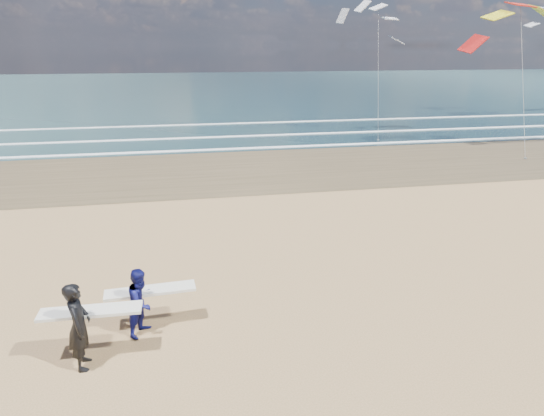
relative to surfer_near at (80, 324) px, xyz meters
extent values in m
cube|color=#4F412A|center=(21.06, 17.78, -1.01)|extent=(220.00, 12.00, 0.01)
cube|color=#182F35|center=(21.06, 71.78, -1.01)|extent=(220.00, 100.00, 0.02)
cube|color=white|center=(21.06, 22.58, -0.97)|extent=(220.00, 0.50, 0.05)
cube|color=white|center=(21.06, 27.28, -0.97)|extent=(220.00, 0.50, 0.05)
cube|color=white|center=(21.06, 33.78, -0.97)|extent=(220.00, 0.50, 0.05)
imported|color=black|center=(-0.02, -0.04, -0.01)|extent=(0.52, 0.76, 2.01)
cube|color=silver|center=(0.18, 0.31, 0.12)|extent=(2.21, 0.57, 0.07)
imported|color=#0E1050|center=(1.21, 1.06, -0.17)|extent=(0.98, 1.04, 1.70)
cube|color=silver|center=(1.41, 1.41, -0.07)|extent=(2.23, 0.66, 0.07)
cube|color=slate|center=(23.40, 16.21, -0.97)|extent=(0.12, 0.12, 0.10)
cube|color=slate|center=(16.91, 23.84, -0.97)|extent=(0.12, 0.12, 0.10)
camera|label=1|loc=(2.31, -9.67, 5.68)|focal=32.00mm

